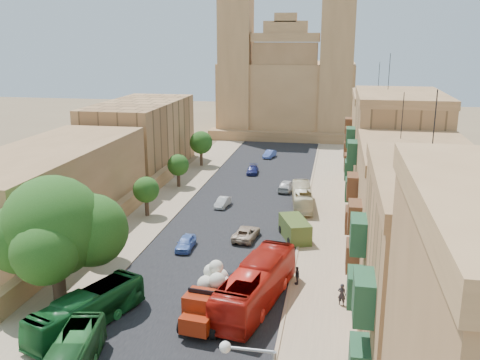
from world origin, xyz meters
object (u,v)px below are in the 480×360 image
(red_truck, at_px, (211,295))
(car_blue_b, at_px, (269,154))
(car_dkblue, at_px, (253,170))
(bus_red_east, at_px, (256,285))
(street_tree_b, at_px, (146,190))
(olive_pickup, at_px, (295,229))
(ficus_tree, at_px, (55,230))
(street_tree_a, at_px, (98,219))
(church, at_px, (287,86))
(bus_cream_east, at_px, (302,197))
(pedestrian_c, at_px, (297,275))
(street_tree_d, at_px, (201,143))
(car_white_b, at_px, (287,186))
(bus_green_north, at_px, (87,310))
(car_white_a, at_px, (223,202))
(car_blue_a, at_px, (186,243))
(car_cream, at_px, (246,233))
(street_tree_c, at_px, (178,165))
(pedestrian_a, at_px, (342,295))

(red_truck, relative_size, car_blue_b, 1.94)
(car_dkblue, bearing_deg, bus_red_east, -84.61)
(street_tree_b, xyz_separation_m, olive_pickup, (16.50, -4.00, -1.96))
(ficus_tree, relative_size, street_tree_a, 1.73)
(church, distance_m, car_blue_b, 24.90)
(church, bearing_deg, bus_red_east, -86.20)
(bus_cream_east, bearing_deg, pedestrian_c, 86.67)
(street_tree_d, xyz_separation_m, car_white_b, (14.12, -11.52, -2.85))
(bus_green_north, bearing_deg, car_white_a, 103.99)
(car_blue_a, height_order, car_blue_b, car_blue_a)
(car_cream, xyz_separation_m, car_dkblue, (-3.43, 25.45, -0.06))
(bus_red_east, relative_size, car_white_b, 2.77)
(street_tree_c, relative_size, bus_green_north, 0.47)
(street_tree_c, bearing_deg, olive_pickup, -44.12)
(street_tree_a, distance_m, car_blue_b, 44.51)
(car_cream, xyz_separation_m, car_blue_b, (-2.38, 36.35, -0.01))
(olive_pickup, distance_m, bus_red_east, 13.97)
(red_truck, xyz_separation_m, car_blue_a, (-5.24, 11.78, -1.11))
(red_truck, bearing_deg, bus_red_east, 41.18)
(red_truck, distance_m, bus_green_north, 8.40)
(church, distance_m, pedestrian_c, 69.49)
(car_dkblue, bearing_deg, ficus_tree, -105.03)
(car_blue_a, height_order, car_cream, car_cream)
(ficus_tree, height_order, car_blue_b, ficus_tree)
(street_tree_d, distance_m, car_white_b, 18.45)
(street_tree_a, bearing_deg, car_white_b, 60.02)
(street_tree_a, bearing_deg, red_truck, -34.41)
(car_blue_a, bearing_deg, pedestrian_c, -28.27)
(pedestrian_a, bearing_deg, ficus_tree, 28.30)
(street_tree_b, bearing_deg, street_tree_c, 90.00)
(bus_green_north, bearing_deg, street_tree_c, 117.68)
(car_blue_b, bearing_deg, ficus_tree, -87.89)
(bus_red_east, bearing_deg, car_dkblue, -69.24)
(red_truck, relative_size, bus_cream_east, 0.80)
(street_tree_d, bearing_deg, olive_pickup, -59.49)
(church, distance_m, street_tree_a, 67.61)
(street_tree_b, bearing_deg, bus_red_east, -50.32)
(street_tree_d, bearing_deg, car_white_b, -39.20)
(car_dkblue, distance_m, pedestrian_c, 35.56)
(car_dkblue, bearing_deg, car_white_a, -97.45)
(car_dkblue, bearing_deg, street_tree_b, -116.45)
(car_dkblue, bearing_deg, street_tree_c, -138.94)
(street_tree_d, height_order, olive_pickup, street_tree_d)
(car_white_a, xyz_separation_m, pedestrian_a, (13.48, -21.37, 0.31))
(church, height_order, red_truck, church)
(street_tree_a, relative_size, pedestrian_c, 3.70)
(bus_red_east, distance_m, car_blue_a, 12.36)
(bus_red_east, relative_size, bus_cream_east, 1.32)
(red_truck, xyz_separation_m, car_white_a, (-4.56, 24.84, -1.18))
(bus_cream_east, distance_m, pedestrian_c, 20.10)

